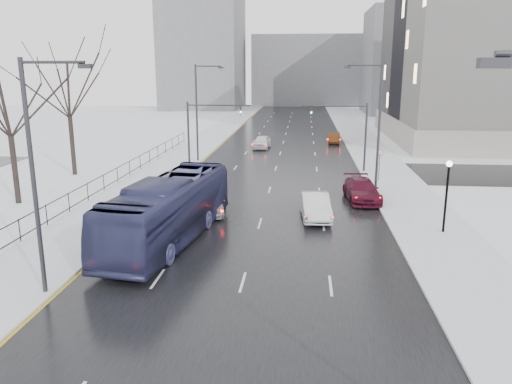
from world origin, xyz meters
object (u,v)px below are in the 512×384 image
(sedan_center_near, at_px, (212,202))
(sedan_right_distant, at_px, (334,138))
(streetlight_l_far, at_px, (199,108))
(lamppost_r_mid, at_px, (447,186))
(sedan_right_near, at_px, (315,206))
(no_uturn_sign, at_px, (380,156))
(streetlight_r_mid, at_px, (376,122))
(mast_signal_right, at_px, (354,129))
(streetlight_l_near, at_px, (37,168))
(tree_park_e, at_px, (75,176))
(sedan_center_far, at_px, (262,142))
(mast_signal_left, at_px, (199,127))
(tree_park_d, at_px, (19,204))
(bus, at_px, (169,210))
(sedan_right_far, at_px, (362,190))

(sedan_center_near, relative_size, sedan_right_distant, 1.12)
(streetlight_l_far, relative_size, lamppost_r_mid, 2.34)
(lamppost_r_mid, distance_m, sedan_right_near, 8.18)
(no_uturn_sign, height_order, sedan_right_distant, no_uturn_sign)
(streetlight_r_mid, distance_m, mast_signal_right, 8.18)
(streetlight_l_near, distance_m, no_uturn_sign, 29.81)
(tree_park_e, xyz_separation_m, no_uturn_sign, (27.40, 0.00, 2.30))
(streetlight_l_near, bearing_deg, lamppost_r_mid, 27.55)
(mast_signal_right, bearing_deg, streetlight_l_near, -118.96)
(sedan_center_far, bearing_deg, mast_signal_left, -104.98)
(tree_park_e, distance_m, streetlight_l_near, 26.61)
(tree_park_d, bearing_deg, mast_signal_right, 29.12)
(bus, relative_size, sedan_center_near, 2.87)
(sedan_center_near, height_order, sedan_right_distant, sedan_center_near)
(bus, bearing_deg, mast_signal_right, 67.44)
(sedan_right_far, bearing_deg, streetlight_l_near, -136.13)
(mast_signal_right, relative_size, sedan_center_far, 1.42)
(mast_signal_left, bearing_deg, streetlight_l_near, -91.72)
(lamppost_r_mid, bearing_deg, no_uturn_sign, 97.33)
(sedan_right_distant, bearing_deg, bus, -102.19)
(tree_park_e, height_order, no_uturn_sign, tree_park_e)
(lamppost_r_mid, distance_m, sedan_right_distant, 37.08)
(streetlight_r_mid, xyz_separation_m, no_uturn_sign, (1.03, 4.00, -3.32))
(no_uturn_sign, bearing_deg, tree_park_d, -159.68)
(sedan_center_far, bearing_deg, lamppost_r_mid, -62.34)
(sedan_center_near, bearing_deg, lamppost_r_mid, -18.12)
(streetlight_r_mid, bearing_deg, sedan_center_far, 116.03)
(lamppost_r_mid, relative_size, bus, 0.33)
(streetlight_l_far, xyz_separation_m, sedan_right_far, (15.18, -14.66, -4.78))
(streetlight_r_mid, distance_m, no_uturn_sign, 5.30)
(streetlight_r_mid, relative_size, sedan_center_near, 2.20)
(tree_park_d, xyz_separation_m, sedan_right_far, (24.82, 3.34, 0.83))
(sedan_right_near, bearing_deg, sedan_right_far, 49.56)
(streetlight_l_near, bearing_deg, mast_signal_right, 61.04)
(no_uturn_sign, bearing_deg, streetlight_l_near, -125.89)
(bus, distance_m, sedan_right_distant, 41.11)
(lamppost_r_mid, height_order, sedan_center_near, lamppost_r_mid)
(mast_signal_left, xyz_separation_m, sedan_center_far, (4.90, 13.70, -3.29))
(streetlight_l_near, relative_size, no_uturn_sign, 3.70)
(mast_signal_right, height_order, sedan_right_distant, mast_signal_right)
(sedan_right_near, bearing_deg, bus, -152.29)
(mast_signal_right, bearing_deg, sedan_right_far, -91.66)
(streetlight_l_near, height_order, bus, streetlight_l_near)
(no_uturn_sign, height_order, sedan_right_near, no_uturn_sign)
(no_uturn_sign, distance_m, sedan_right_near, 12.91)
(lamppost_r_mid, relative_size, sedan_center_near, 0.94)
(sedan_right_near, bearing_deg, tree_park_e, 147.70)
(no_uturn_sign, relative_size, sedan_right_distant, 0.66)
(tree_park_d, height_order, mast_signal_right, mast_signal_right)
(lamppost_r_mid, bearing_deg, mast_signal_left, 135.52)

